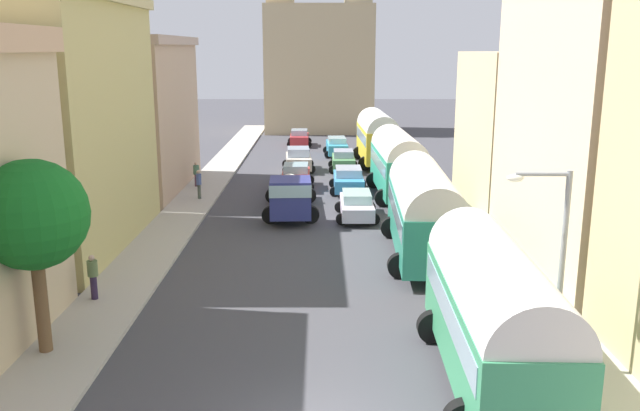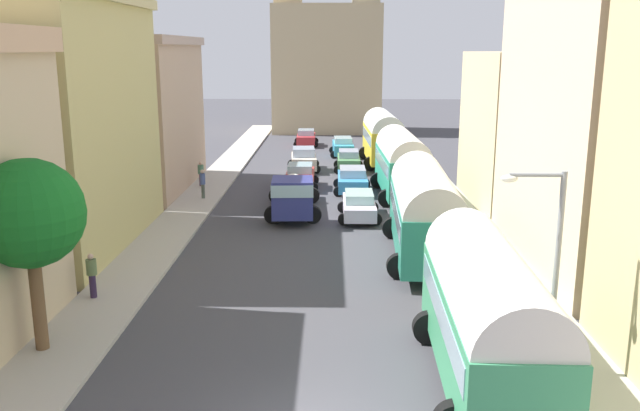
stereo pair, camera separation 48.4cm
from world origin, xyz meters
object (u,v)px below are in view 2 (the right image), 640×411
at_px(cargo_truck_0, 293,194).
at_px(car_0, 300,176).
at_px(parked_bus_2, 402,161).
at_px(car_6, 343,146).
at_px(parked_bus_1, 425,208).
at_px(car_1, 304,159).
at_px(car_2, 306,138).
at_px(car_4, 352,180).
at_px(pedestrian_0, 203,182).
at_px(parked_bus_0, 487,311).
at_px(pedestrian_1, 92,274).
at_px(parked_bus_3, 383,136).
at_px(car_5, 349,161).
at_px(pedestrian_2, 201,173).
at_px(streetlamp_near, 548,255).
at_px(car_3, 359,205).

distance_m(cargo_truck_0, car_0, 7.48).
relative_size(parked_bus_2, car_6, 2.00).
bearing_deg(parked_bus_2, parked_bus_1, -91.12).
distance_m(parked_bus_1, cargo_truck_0, 9.12).
xyz_separation_m(car_1, car_2, (-0.30, 12.59, -0.08)).
bearing_deg(car_4, pedestrian_0, -164.36).
bearing_deg(parked_bus_2, cargo_truck_0, -141.32).
relative_size(parked_bus_1, car_0, 2.44).
relative_size(parked_bus_1, car_2, 2.42).
xyz_separation_m(parked_bus_0, parked_bus_2, (0.15, 23.00, 0.02)).
relative_size(parked_bus_0, car_6, 2.01).
distance_m(parked_bus_1, car_0, 15.54).
distance_m(car_4, pedestrian_1, 20.83).
bearing_deg(pedestrian_1, car_4, 62.32).
height_order(parked_bus_3, pedestrian_1, parked_bus_3).
bearing_deg(parked_bus_1, car_5, 97.59).
height_order(car_1, car_2, car_1).
distance_m(car_0, car_1, 6.24).
relative_size(pedestrian_2, streetlamp_near, 0.30).
bearing_deg(pedestrian_0, car_6, 63.15).
distance_m(car_1, car_2, 12.60).
bearing_deg(pedestrian_0, parked_bus_2, 5.62).
distance_m(car_2, car_6, 6.65).
relative_size(car_5, pedestrian_0, 2.06).
relative_size(parked_bus_1, parked_bus_3, 1.13).
bearing_deg(parked_bus_3, car_4, -104.41).
bearing_deg(cargo_truck_0, car_4, 62.15).
height_order(pedestrian_2, streetlamp_near, streetlamp_near).
height_order(cargo_truck_0, car_0, cargo_truck_0).
bearing_deg(car_3, pedestrian_2, 141.89).
xyz_separation_m(pedestrian_1, pedestrian_2, (0.06, 19.53, -0.04)).
bearing_deg(car_4, parked_bus_0, -83.59).
relative_size(parked_bus_1, pedestrian_1, 5.25).
xyz_separation_m(car_5, streetlamp_near, (4.47, -30.85, 2.66)).
distance_m(car_4, pedestrian_0, 9.16).
bearing_deg(car_2, pedestrian_1, -98.92).
bearing_deg(cargo_truck_0, car_3, -5.02).
bearing_deg(car_2, parked_bus_2, -73.03).
relative_size(car_4, car_6, 0.98).
height_order(parked_bus_2, cargo_truck_0, parked_bus_2).
bearing_deg(parked_bus_0, car_3, 98.27).
relative_size(cargo_truck_0, pedestrian_2, 4.57).
height_order(parked_bus_0, parked_bus_1, parked_bus_1).
xyz_separation_m(parked_bus_0, cargo_truck_0, (-6.05, 18.04, -0.92)).
relative_size(car_0, pedestrian_1, 2.16).
bearing_deg(parked_bus_2, pedestrian_1, -126.24).
bearing_deg(car_6, parked_bus_2, -78.22).
relative_size(car_2, car_4, 0.92).
bearing_deg(pedestrian_0, car_3, -24.63).
relative_size(car_6, pedestrian_1, 2.40).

